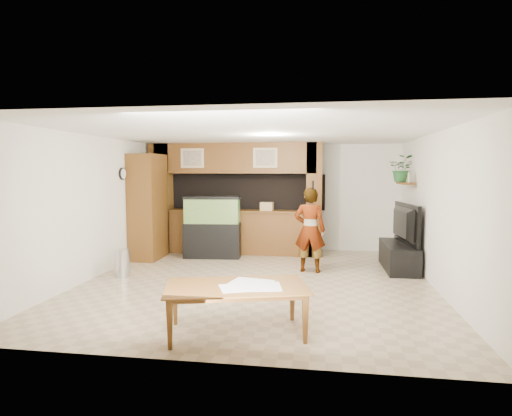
% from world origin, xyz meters
% --- Properties ---
extents(floor, '(6.50, 6.50, 0.00)m').
position_xyz_m(floor, '(0.00, 0.00, 0.00)').
color(floor, tan).
rests_on(floor, ground).
extents(ceiling, '(6.50, 6.50, 0.00)m').
position_xyz_m(ceiling, '(0.00, 0.00, 2.60)').
color(ceiling, white).
rests_on(ceiling, wall_back).
extents(wall_back, '(6.00, 0.00, 6.00)m').
position_xyz_m(wall_back, '(0.00, 3.25, 1.30)').
color(wall_back, white).
rests_on(wall_back, floor).
extents(wall_left, '(0.00, 6.50, 6.50)m').
position_xyz_m(wall_left, '(-3.00, 0.00, 1.30)').
color(wall_left, white).
rests_on(wall_left, floor).
extents(wall_right, '(0.00, 6.50, 6.50)m').
position_xyz_m(wall_right, '(3.00, 0.00, 1.30)').
color(wall_right, white).
rests_on(wall_right, floor).
extents(partition, '(4.20, 0.99, 2.60)m').
position_xyz_m(partition, '(-0.95, 2.64, 1.31)').
color(partition, brown).
rests_on(partition, floor).
extents(wall_clock, '(0.05, 0.25, 0.25)m').
position_xyz_m(wall_clock, '(-2.97, 1.00, 1.90)').
color(wall_clock, black).
rests_on(wall_clock, wall_left).
extents(wall_shelf, '(0.25, 0.90, 0.04)m').
position_xyz_m(wall_shelf, '(2.85, 1.95, 1.70)').
color(wall_shelf, brown).
rests_on(wall_shelf, wall_right).
extents(pantry_cabinet, '(0.58, 0.95, 2.32)m').
position_xyz_m(pantry_cabinet, '(-2.70, 1.64, 1.16)').
color(pantry_cabinet, brown).
rests_on(pantry_cabinet, floor).
extents(trash_can, '(0.28, 0.28, 0.51)m').
position_xyz_m(trash_can, '(-2.52, -0.03, 0.26)').
color(trash_can, '#B2B2B7').
rests_on(trash_can, floor).
extents(aquarium, '(1.26, 0.47, 1.40)m').
position_xyz_m(aquarium, '(-1.31, 1.95, 0.68)').
color(aquarium, black).
rests_on(aquarium, floor).
extents(tv_stand, '(0.57, 1.55, 0.52)m').
position_xyz_m(tv_stand, '(2.65, 1.38, 0.26)').
color(tv_stand, black).
rests_on(tv_stand, floor).
extents(television, '(0.35, 1.41, 0.80)m').
position_xyz_m(television, '(2.65, 1.38, 0.92)').
color(television, black).
rests_on(television, tv_stand).
extents(photo_frame, '(0.05, 0.16, 0.20)m').
position_xyz_m(photo_frame, '(2.85, 1.64, 1.82)').
color(photo_frame, tan).
rests_on(photo_frame, wall_shelf).
extents(potted_plant, '(0.61, 0.56, 0.58)m').
position_xyz_m(potted_plant, '(2.82, 2.26, 2.01)').
color(potted_plant, '#265F2E').
rests_on(potted_plant, wall_shelf).
extents(person, '(0.64, 0.46, 1.64)m').
position_xyz_m(person, '(0.90, 0.89, 0.82)').
color(person, '#A28359').
rests_on(person, floor).
extents(microphone, '(0.04, 0.11, 0.17)m').
position_xyz_m(microphone, '(0.95, 0.73, 1.70)').
color(microphone, black).
rests_on(microphone, person).
extents(dining_table, '(1.86, 1.34, 0.59)m').
position_xyz_m(dining_table, '(0.12, -2.47, 0.30)').
color(dining_table, brown).
rests_on(dining_table, floor).
extents(newspaper_a, '(0.63, 0.51, 0.01)m').
position_xyz_m(newspaper_a, '(0.37, -2.46, 0.60)').
color(newspaper_a, silver).
rests_on(newspaper_a, dining_table).
extents(newspaper_b, '(0.61, 0.53, 0.01)m').
position_xyz_m(newspaper_b, '(0.20, -2.53, 0.59)').
color(newspaper_b, silver).
rests_on(newspaper_b, dining_table).
extents(newspaper_c, '(0.56, 0.46, 0.01)m').
position_xyz_m(newspaper_c, '(0.27, -2.27, 0.60)').
color(newspaper_c, silver).
rests_on(newspaper_c, dining_table).
extents(counter_box, '(0.31, 0.23, 0.19)m').
position_xyz_m(counter_box, '(-0.13, 2.45, 1.14)').
color(counter_box, tan).
rests_on(counter_box, partition).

